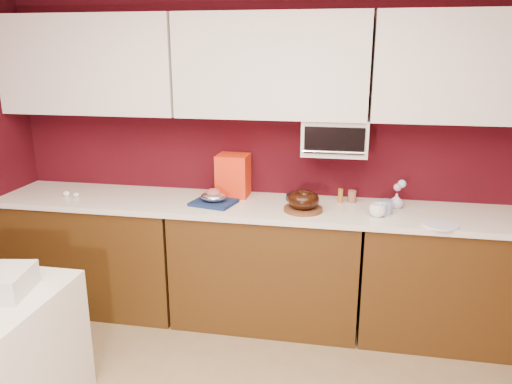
{
  "coord_description": "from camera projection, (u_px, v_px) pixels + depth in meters",
  "views": [
    {
      "loc": [
        0.54,
        -1.38,
        1.97
      ],
      "look_at": [
        -0.06,
        1.84,
        1.02
      ],
      "focal_mm": 35.0,
      "sensor_mm": 36.0,
      "label": 1
    }
  ],
  "objects": [
    {
      "name": "wall_back",
      "position": [
        274.0,
        148.0,
        3.72
      ],
      "size": [
        4.0,
        0.02,
        2.5
      ],
      "primitive_type": "cube",
      "color": "#3D080F",
      "rests_on": "floor"
    },
    {
      "name": "base_cabinet_left",
      "position": [
        99.0,
        253.0,
        3.89
      ],
      "size": [
        1.31,
        0.58,
        0.86
      ],
      "primitive_type": "cube",
      "color": "#44290D",
      "rests_on": "floor"
    },
    {
      "name": "base_cabinet_center",
      "position": [
        267.0,
        266.0,
        3.66
      ],
      "size": [
        1.31,
        0.58,
        0.86
      ],
      "primitive_type": "cube",
      "color": "#44290D",
      "rests_on": "floor"
    },
    {
      "name": "base_cabinet_right",
      "position": [
        458.0,
        281.0,
        3.42
      ],
      "size": [
        1.31,
        0.58,
        0.86
      ],
      "primitive_type": "cube",
      "color": "#44290D",
      "rests_on": "floor"
    },
    {
      "name": "countertop",
      "position": [
        267.0,
        208.0,
        3.53
      ],
      "size": [
        4.0,
        0.62,
        0.04
      ],
      "primitive_type": "cube",
      "color": "white",
      "rests_on": "base_cabinet_center"
    },
    {
      "name": "upper_cabinet_left",
      "position": [
        91.0,
        65.0,
        3.64
      ],
      "size": [
        1.31,
        0.33,
        0.7
      ],
      "primitive_type": "cube",
      "color": "white",
      "rests_on": "wall_back"
    },
    {
      "name": "upper_cabinet_center",
      "position": [
        271.0,
        66.0,
        3.4
      ],
      "size": [
        1.31,
        0.33,
        0.7
      ],
      "primitive_type": "cube",
      "color": "white",
      "rests_on": "wall_back"
    },
    {
      "name": "upper_cabinet_right",
      "position": [
        479.0,
        67.0,
        3.16
      ],
      "size": [
        1.31,
        0.33,
        0.7
      ],
      "primitive_type": "cube",
      "color": "white",
      "rests_on": "wall_back"
    },
    {
      "name": "toaster_oven",
      "position": [
        335.0,
        136.0,
        3.47
      ],
      "size": [
        0.45,
        0.3,
        0.25
      ],
      "primitive_type": "cube",
      "color": "white",
      "rests_on": "upper_cabinet_center"
    },
    {
      "name": "toaster_oven_door",
      "position": [
        334.0,
        141.0,
        3.32
      ],
      "size": [
        0.4,
        0.02,
        0.18
      ],
      "primitive_type": "cube",
      "color": "black",
      "rests_on": "toaster_oven"
    },
    {
      "name": "toaster_oven_handle",
      "position": [
        334.0,
        152.0,
        3.33
      ],
      "size": [
        0.42,
        0.02,
        0.02
      ],
      "primitive_type": "cylinder",
      "rotation": [
        0.0,
        1.57,
        0.0
      ],
      "color": "silver",
      "rests_on": "toaster_oven"
    },
    {
      "name": "cake_base",
      "position": [
        303.0,
        209.0,
        3.39
      ],
      "size": [
        0.35,
        0.35,
        0.02
      ],
      "primitive_type": "cylinder",
      "rotation": [
        0.0,
        0.0,
        -0.42
      ],
      "color": "brown",
      "rests_on": "countertop"
    },
    {
      "name": "bundt_cake",
      "position": [
        303.0,
        200.0,
        3.37
      ],
      "size": [
        0.24,
        0.24,
        0.09
      ],
      "primitive_type": "torus",
      "rotation": [
        0.0,
        0.0,
        -0.14
      ],
      "color": "black",
      "rests_on": "cake_base"
    },
    {
      "name": "navy_towel",
      "position": [
        214.0,
        203.0,
        3.54
      ],
      "size": [
        0.34,
        0.3,
        0.02
      ],
      "primitive_type": "cube",
      "rotation": [
        0.0,
        0.0,
        -0.23
      ],
      "color": "navy",
      "rests_on": "countertop"
    },
    {
      "name": "foil_ham_nest",
      "position": [
        214.0,
        197.0,
        3.53
      ],
      "size": [
        0.23,
        0.21,
        0.07
      ],
      "primitive_type": "ellipsoid",
      "rotation": [
        0.0,
        0.0,
        0.33
      ],
      "color": "silver",
      "rests_on": "navy_towel"
    },
    {
      "name": "roasted_ham",
      "position": [
        213.0,
        193.0,
        3.52
      ],
      "size": [
        0.14,
        0.13,
        0.07
      ],
      "primitive_type": "ellipsoid",
      "rotation": [
        0.0,
        0.0,
        0.36
      ],
      "color": "#B25451",
      "rests_on": "foil_ham_nest"
    },
    {
      "name": "pandoro_box",
      "position": [
        233.0,
        175.0,
        3.71
      ],
      "size": [
        0.24,
        0.22,
        0.31
      ],
      "primitive_type": "cube",
      "rotation": [
        0.0,
        0.0,
        -0.03
      ],
      "color": "red",
      "rests_on": "countertop"
    },
    {
      "name": "dark_pan",
      "position": [
        301.0,
        197.0,
        3.64
      ],
      "size": [
        0.23,
        0.23,
        0.04
      ],
      "primitive_type": "cylinder",
      "rotation": [
        0.0,
        0.0,
        0.08
      ],
      "color": "black",
      "rests_on": "countertop"
    },
    {
      "name": "coffee_mug",
      "position": [
        378.0,
        209.0,
        3.27
      ],
      "size": [
        0.13,
        0.13,
        0.11
      ],
      "primitive_type": "imported",
      "rotation": [
        0.0,
        0.0,
        0.93
      ],
      "color": "white",
      "rests_on": "countertop"
    },
    {
      "name": "blue_jar",
      "position": [
        386.0,
        207.0,
        3.32
      ],
      "size": [
        0.1,
        0.1,
        0.1
      ],
      "primitive_type": "cylinder",
      "rotation": [
        0.0,
        0.0,
        -0.28
      ],
      "color": "navy",
      "rests_on": "countertop"
    },
    {
      "name": "flower_vase",
      "position": [
        396.0,
        200.0,
        3.44
      ],
      "size": [
        0.1,
        0.1,
        0.12
      ],
      "primitive_type": "imported",
      "rotation": [
        0.0,
        0.0,
        0.43
      ],
      "color": "silver",
      "rests_on": "countertop"
    },
    {
      "name": "flower_pink",
      "position": [
        397.0,
        187.0,
        3.42
      ],
      "size": [
        0.05,
        0.05,
        0.05
      ],
      "primitive_type": "sphere",
      "color": "pink",
      "rests_on": "flower_vase"
    },
    {
      "name": "flower_blue",
      "position": [
        402.0,
        184.0,
        3.43
      ],
      "size": [
        0.06,
        0.06,
        0.06
      ],
      "primitive_type": "sphere",
      "color": "#97CAF1",
      "rests_on": "flower_vase"
    },
    {
      "name": "china_plate",
      "position": [
        441.0,
        225.0,
        3.11
      ],
      "size": [
        0.29,
        0.29,
        0.01
      ],
      "primitive_type": "cylinder",
      "rotation": [
        0.0,
        0.0,
        -0.43
      ],
      "color": "white",
      "rests_on": "countertop"
    },
    {
      "name": "amber_bottle",
      "position": [
        340.0,
        196.0,
        3.56
      ],
      "size": [
        0.04,
        0.04,
        0.1
      ],
      "primitive_type": "cylinder",
      "rotation": [
        0.0,
        0.0,
        -0.25
      ],
      "color": "#9C601C",
      "rests_on": "countertop"
    },
    {
      "name": "paper_cup",
      "position": [
        352.0,
        196.0,
        3.58
      ],
      "size": [
        0.07,
        0.07,
        0.09
      ],
      "primitive_type": "cylinder",
      "rotation": [
        0.0,
        0.0,
        0.14
      ],
      "color": "brown",
      "rests_on": "countertop"
    },
    {
      "name": "egg_left",
      "position": [
        66.0,
        194.0,
        3.73
      ],
      "size": [
        0.06,
        0.06,
        0.04
      ],
      "primitive_type": "ellipsoid",
      "rotation": [
        0.0,
        0.0,
        0.33
      ],
      "color": "white",
      "rests_on": "countertop"
    },
    {
      "name": "egg_right",
      "position": [
        76.0,
        195.0,
        3.71
      ],
      "size": [
        0.06,
        0.05,
        0.04
      ],
      "primitive_type": "ellipsoid",
      "rotation": [
        0.0,
        0.0,
        -0.38
      ],
      "color": "silver",
      "rests_on": "countertop"
    }
  ]
}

